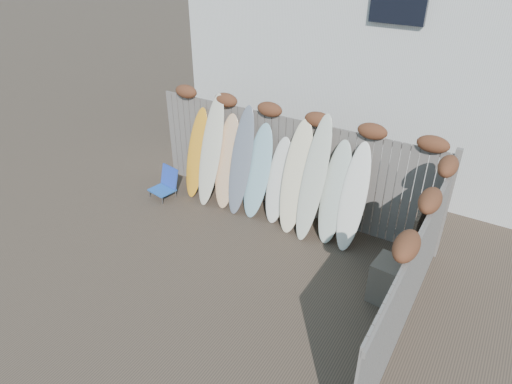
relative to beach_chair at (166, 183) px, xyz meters
The scene contains 17 objects.
ground 2.90m from the beach_chair, 31.53° to the right, with size 80.00×80.00×0.00m, color #493A2D.
back_fence 2.81m from the beach_chair, 19.37° to the left, with size 6.05×0.28×2.24m.
right_fence 5.66m from the beach_chair, 12.97° to the right, with size 0.28×4.40×2.24m.
house 6.49m from the beach_chair, 59.34° to the left, with size 8.50×5.50×6.33m.
beach_chair is the anchor object (origin of this frame).
wooden_crate 5.15m from the beach_chair, ahead, with size 0.61×0.51×0.71m, color brown.
lattice_panel 5.28m from the beach_chair, ahead, with size 0.04×1.05×1.58m, color #45362A.
surfboard_0 0.96m from the beach_chair, 43.89° to the left, with size 0.47×0.07×1.95m, color orange.
surfboard_1 1.32m from the beach_chair, 24.66° to the left, with size 0.49×0.07×2.34m, color beige.
surfboard_2 1.53m from the beach_chair, 20.14° to the left, with size 0.51×0.07×1.97m, color #FFAC7A.
surfboard_3 1.87m from the beach_chair, 15.63° to the left, with size 0.46×0.07×2.22m, color slate.
surfboard_4 2.17m from the beach_chair, 13.32° to the left, with size 0.55×0.07×1.93m, color #8EBECB.
surfboard_5 2.58m from the beach_chair, 11.55° to the left, with size 0.47×0.07×1.74m, color white.
surfboard_6 3.00m from the beach_chair, ahead, with size 0.53×0.07×2.20m, color #FEEEC2.
surfboard_7 3.38m from the beach_chair, ahead, with size 0.46×0.07×2.40m, color silver.
surfboard_8 3.73m from the beach_chair, ahead, with size 0.49×0.07×1.96m, color silver.
surfboard_9 4.08m from the beach_chair, ahead, with size 0.46×0.07×2.02m, color white.
Camera 1 is at (3.60, -4.76, 5.18)m, focal length 32.00 mm.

